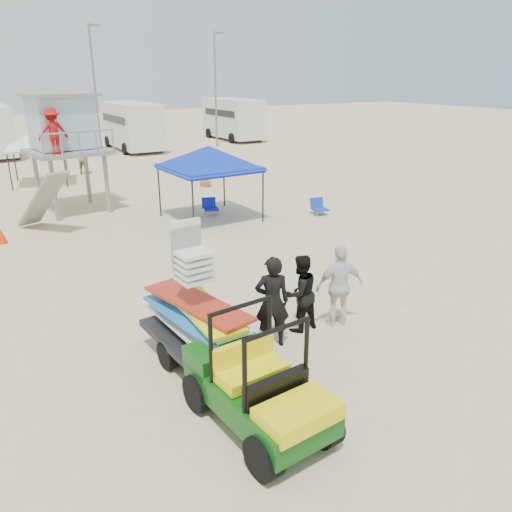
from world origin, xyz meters
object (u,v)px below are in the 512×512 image
lifeguard_tower (62,127)px  canopy_blue (209,150)px  surf_trailer (195,311)px  utility_cart (258,379)px  man_left (272,302)px

lifeguard_tower → canopy_blue: lifeguard_tower is taller
surf_trailer → lifeguard_tower: lifeguard_tower is taller
utility_cart → lifeguard_tower: size_ratio=0.59×
utility_cart → man_left: 2.54m
utility_cart → surf_trailer: bearing=89.9°
utility_cart → lifeguard_tower: bearing=89.2°
man_left → utility_cart: bearing=76.9°
man_left → lifeguard_tower: bearing=-60.5°
man_left → canopy_blue: size_ratio=0.60×
surf_trailer → canopy_blue: bearing=63.0°
man_left → lifeguard_tower: size_ratio=0.43×
surf_trailer → canopy_blue: (4.48, 8.77, 1.59)m
surf_trailer → man_left: size_ratio=1.44×
man_left → lifeguard_tower: 13.21m
surf_trailer → man_left: surf_trailer is taller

